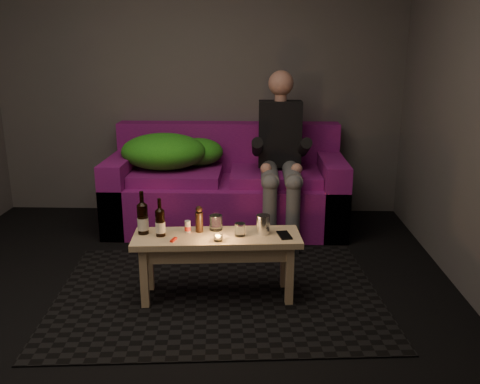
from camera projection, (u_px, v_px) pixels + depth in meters
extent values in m
plane|color=black|center=(162.00, 320.00, 3.15)|extent=(4.50, 4.50, 0.00)
plane|color=#524F52|center=(198.00, 83.00, 4.96)|extent=(4.00, 0.00, 4.00)
cube|color=black|center=(218.00, 293.00, 3.50)|extent=(2.31, 1.76, 0.01)
cube|color=#700F6F|center=(227.00, 202.00, 4.78)|extent=(2.15, 0.97, 0.45)
cube|color=#700F6F|center=(228.00, 147.00, 5.01)|extent=(2.15, 0.24, 0.47)
cube|color=#700F6F|center=(124.00, 190.00, 4.78)|extent=(0.22, 0.97, 0.67)
cube|color=#700F6F|center=(330.00, 192.00, 4.72)|extent=(0.22, 0.97, 0.67)
cube|color=#700F6F|center=(177.00, 176.00, 4.67)|extent=(0.81, 0.65, 0.11)
cube|color=#700F6F|center=(275.00, 176.00, 4.64)|extent=(0.81, 0.65, 0.11)
ellipsoid|color=#1B8317|center=(164.00, 151.00, 4.67)|extent=(0.78, 0.60, 0.32)
ellipsoid|color=#1B8317|center=(198.00, 152.00, 4.81)|extent=(0.47, 0.39, 0.26)
ellipsoid|color=#1B8317|center=(142.00, 156.00, 4.82)|extent=(0.34, 0.28, 0.17)
cube|color=black|center=(280.00, 134.00, 4.64)|extent=(0.39, 0.24, 0.59)
sphere|color=tan|center=(281.00, 83.00, 4.52)|extent=(0.23, 0.23, 0.23)
cylinder|color=#575962|center=(269.00, 174.00, 4.41)|extent=(0.15, 0.54, 0.15)
cylinder|color=#575962|center=(292.00, 175.00, 4.40)|extent=(0.15, 0.54, 0.15)
cylinder|color=#575962|center=(270.00, 216.00, 4.24)|extent=(0.12, 0.12, 0.55)
cylinder|color=#575962|center=(293.00, 216.00, 4.23)|extent=(0.12, 0.12, 0.55)
cube|color=black|center=(269.00, 246.00, 4.24)|extent=(0.10, 0.24, 0.06)
cube|color=black|center=(292.00, 246.00, 4.24)|extent=(0.10, 0.24, 0.06)
cube|color=#DCB281|center=(217.00, 238.00, 3.33)|extent=(1.12, 0.43, 0.04)
cube|color=#DCB281|center=(217.00, 248.00, 3.35)|extent=(0.97, 0.34, 0.10)
cube|color=#DCB281|center=(144.00, 279.00, 3.25)|extent=(0.05, 0.05, 0.41)
cube|color=#DCB281|center=(149.00, 263.00, 3.49)|extent=(0.05, 0.05, 0.41)
cube|color=#DCB281|center=(289.00, 276.00, 3.29)|extent=(0.05, 0.05, 0.41)
cube|color=#DCB281|center=(285.00, 261.00, 3.53)|extent=(0.05, 0.05, 0.41)
cylinder|color=black|center=(143.00, 219.00, 3.33)|extent=(0.07, 0.07, 0.20)
cylinder|color=white|center=(143.00, 224.00, 3.34)|extent=(0.07, 0.07, 0.08)
cone|color=black|center=(142.00, 203.00, 3.30)|extent=(0.07, 0.07, 0.03)
cylinder|color=black|center=(142.00, 198.00, 3.29)|extent=(0.03, 0.03, 0.09)
cylinder|color=black|center=(160.00, 223.00, 3.29)|extent=(0.06, 0.06, 0.17)
cylinder|color=white|center=(160.00, 227.00, 3.30)|extent=(0.06, 0.06, 0.07)
cone|color=black|center=(160.00, 209.00, 3.26)|extent=(0.06, 0.06, 0.03)
cylinder|color=black|center=(159.00, 205.00, 3.26)|extent=(0.02, 0.02, 0.08)
cylinder|color=silver|center=(188.00, 227.00, 3.36)|extent=(0.04, 0.04, 0.08)
cylinder|color=black|center=(199.00, 222.00, 3.37)|extent=(0.06, 0.06, 0.14)
cylinder|color=white|center=(216.00, 223.00, 3.41)|extent=(0.09, 0.09, 0.10)
cylinder|color=white|center=(218.00, 238.00, 3.22)|extent=(0.06, 0.06, 0.04)
sphere|color=orange|center=(218.00, 236.00, 3.22)|extent=(0.02, 0.02, 0.02)
cylinder|color=white|center=(240.00, 230.00, 3.30)|extent=(0.08, 0.08, 0.09)
cylinder|color=silver|center=(263.00, 224.00, 3.34)|extent=(0.12, 0.12, 0.13)
cube|color=black|center=(284.00, 235.00, 3.31)|extent=(0.10, 0.16, 0.01)
cube|color=red|center=(174.00, 240.00, 3.23)|extent=(0.04, 0.07, 0.01)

